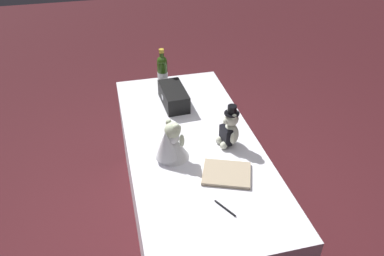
# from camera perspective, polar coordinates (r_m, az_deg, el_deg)

# --- Properties ---
(ground_plane) EXTENTS (12.00, 12.00, 0.00)m
(ground_plane) POSITION_cam_1_polar(r_m,az_deg,el_deg) (2.90, 0.00, -14.31)
(ground_plane) COLOR #47191E
(reception_table) EXTENTS (1.80, 0.81, 0.77)m
(reception_table) POSITION_cam_1_polar(r_m,az_deg,el_deg) (2.62, 0.00, -8.77)
(reception_table) COLOR white
(reception_table) RESTS_ON ground_plane
(teddy_bear_groom) EXTENTS (0.15, 0.14, 0.27)m
(teddy_bear_groom) POSITION_cam_1_polar(r_m,az_deg,el_deg) (2.29, 5.66, -0.30)
(teddy_bear_groom) COLOR silver
(teddy_bear_groom) RESTS_ON reception_table
(teddy_bear_bride) EXTENTS (0.22, 0.24, 0.25)m
(teddy_bear_bride) POSITION_cam_1_polar(r_m,az_deg,el_deg) (2.18, -3.22, -2.35)
(teddy_bear_bride) COLOR white
(teddy_bear_bride) RESTS_ON reception_table
(champagne_bottle) EXTENTS (0.08, 0.08, 0.31)m
(champagne_bottle) POSITION_cam_1_polar(r_m,az_deg,el_deg) (2.92, -4.49, 8.57)
(champagne_bottle) COLOR #2D5115
(champagne_bottle) RESTS_ON reception_table
(signing_pen) EXTENTS (0.13, 0.08, 0.01)m
(signing_pen) POSITION_cam_1_polar(r_m,az_deg,el_deg) (1.94, 5.13, -12.05)
(signing_pen) COLOR black
(signing_pen) RESTS_ON reception_table
(gift_case_black) EXTENTS (0.34, 0.17, 0.12)m
(gift_case_black) POSITION_cam_1_polar(r_m,az_deg,el_deg) (2.71, -2.81, 4.81)
(gift_case_black) COLOR black
(gift_case_black) RESTS_ON reception_table
(guestbook) EXTENTS (0.29, 0.32, 0.02)m
(guestbook) POSITION_cam_1_polar(r_m,az_deg,el_deg) (2.13, 5.24, -6.87)
(guestbook) COLOR tan
(guestbook) RESTS_ON reception_table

